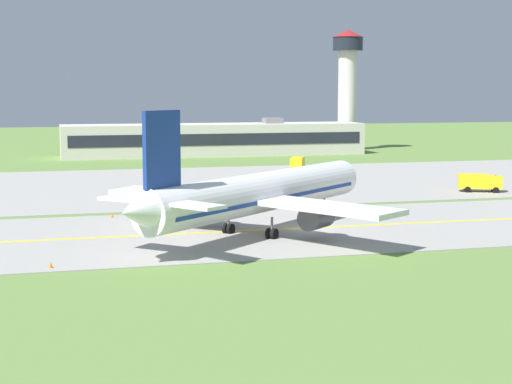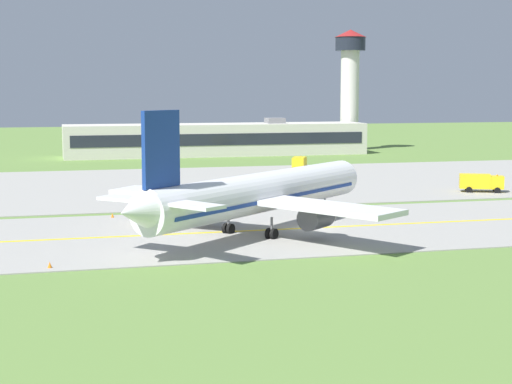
% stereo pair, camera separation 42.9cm
% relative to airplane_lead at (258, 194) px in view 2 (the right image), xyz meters
% --- Properties ---
extents(ground_plane, '(500.00, 500.00, 0.00)m').
position_rel_airplane_lead_xyz_m(ground_plane, '(5.89, 1.77, -4.13)').
color(ground_plane, olive).
extents(taxiway_strip, '(240.00, 28.00, 0.10)m').
position_rel_airplane_lead_xyz_m(taxiway_strip, '(5.89, 1.77, -4.08)').
color(taxiway_strip, '#9E9B93').
rests_on(taxiway_strip, ground).
extents(apron_pad, '(140.00, 52.00, 0.10)m').
position_rel_airplane_lead_xyz_m(apron_pad, '(15.89, 43.77, -4.08)').
color(apron_pad, '#9E9B93').
rests_on(apron_pad, ground).
extents(taxiway_centreline, '(220.00, 0.60, 0.01)m').
position_rel_airplane_lead_xyz_m(taxiway_centreline, '(5.89, 1.77, -4.03)').
color(taxiway_centreline, yellow).
rests_on(taxiway_centreline, taxiway_strip).
extents(airplane_lead, '(32.52, 29.80, 12.70)m').
position_rel_airplane_lead_xyz_m(airplane_lead, '(0.00, 0.00, 0.00)').
color(airplane_lead, white).
rests_on(airplane_lead, ground).
extents(service_truck_baggage, '(4.34, 6.31, 2.60)m').
position_rel_airplane_lead_xyz_m(service_truck_baggage, '(23.15, 59.24, -2.60)').
color(service_truck_baggage, yellow).
rests_on(service_truck_baggage, ground).
extents(service_truck_fuel, '(4.05, 6.34, 2.65)m').
position_rel_airplane_lead_xyz_m(service_truck_fuel, '(6.31, 25.81, -2.60)').
color(service_truck_fuel, red).
rests_on(service_truck_fuel, ground).
extents(service_truck_catering, '(6.31, 4.38, 2.60)m').
position_rel_airplane_lead_xyz_m(service_truck_catering, '(38.91, 24.20, -2.60)').
color(service_truck_catering, yellow).
rests_on(service_truck_catering, ground).
extents(terminal_building, '(67.02, 11.66, 8.21)m').
position_rel_airplane_lead_xyz_m(terminal_building, '(16.26, 98.15, -0.61)').
color(terminal_building, beige).
rests_on(terminal_building, ground).
extents(control_tower, '(7.60, 7.60, 28.82)m').
position_rel_airplane_lead_xyz_m(control_tower, '(50.49, 105.67, 13.12)').
color(control_tower, silver).
rests_on(control_tower, ground).
extents(traffic_cone_mid_edge, '(0.44, 0.44, 0.60)m').
position_rel_airplane_lead_xyz_m(traffic_cone_mid_edge, '(-13.38, 13.99, -3.83)').
color(traffic_cone_mid_edge, orange).
rests_on(traffic_cone_mid_edge, ground).
extents(traffic_cone_far_edge, '(0.44, 0.44, 0.60)m').
position_rel_airplane_lead_xyz_m(traffic_cone_far_edge, '(-20.29, -10.89, -3.83)').
color(traffic_cone_far_edge, orange).
rests_on(traffic_cone_far_edge, ground).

